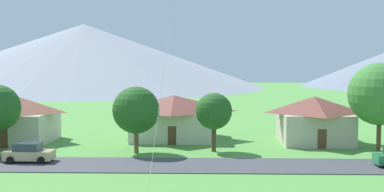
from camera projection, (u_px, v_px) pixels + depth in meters
name	position (u px, v px, depth m)	size (l,w,h in m)	color
road_strip	(205.00, 165.00, 41.00)	(160.00, 6.10, 0.08)	#424247
mountain_far_east_ridge	(84.00, 56.00, 170.22)	(127.37, 127.37, 22.43)	#8E939E
house_leftmost	(174.00, 116.00, 55.16)	(10.31, 8.32, 5.08)	beige
house_left_center	(18.00, 118.00, 53.08)	(7.98, 8.29, 5.11)	beige
house_right_center	(314.00, 119.00, 52.61)	(7.90, 7.84, 5.13)	beige
tree_near_left	(380.00, 94.00, 47.69)	(6.26, 6.26, 8.84)	brown
tree_left_of_center	(136.00, 110.00, 46.44)	(4.59, 4.59, 6.53)	brown
tree_right_of_center	(214.00, 111.00, 47.32)	(3.64, 3.64, 5.86)	#4C3823
parked_car_tan_mid_west	(29.00, 153.00, 42.29)	(4.22, 2.12, 1.68)	tan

